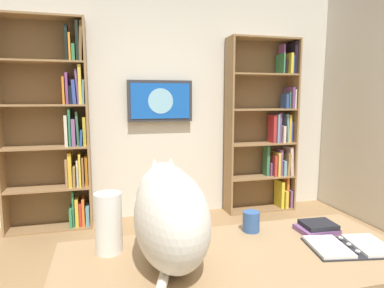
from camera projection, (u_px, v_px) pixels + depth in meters
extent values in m
cube|color=silver|center=(159.00, 102.00, 3.95)|extent=(4.52, 0.06, 2.70)
cube|color=#937047|center=(292.00, 126.00, 4.23)|extent=(0.02, 0.28, 2.11)
cube|color=#937047|center=(229.00, 127.00, 4.01)|extent=(0.02, 0.28, 2.11)
cube|color=brown|center=(256.00, 126.00, 4.25)|extent=(0.87, 0.01, 2.11)
cube|color=#937047|center=(259.00, 209.00, 4.26)|extent=(0.83, 0.27, 0.02)
cube|color=#937047|center=(260.00, 177.00, 4.20)|extent=(0.83, 0.27, 0.02)
cube|color=#937047|center=(261.00, 143.00, 4.15)|extent=(0.83, 0.27, 0.02)
cube|color=#937047|center=(262.00, 109.00, 4.09)|extent=(0.83, 0.27, 0.02)
cube|color=#937047|center=(263.00, 75.00, 4.03)|extent=(0.83, 0.27, 0.02)
cube|color=#937047|center=(264.00, 39.00, 3.98)|extent=(0.83, 0.27, 0.02)
cube|color=slate|center=(287.00, 197.00, 4.33)|extent=(0.03, 0.23, 0.22)
cube|color=orange|center=(286.00, 192.00, 4.30)|extent=(0.03, 0.13, 0.38)
cube|color=gold|center=(283.00, 198.00, 4.31)|extent=(0.04, 0.23, 0.22)
cube|color=gold|center=(279.00, 194.00, 4.29)|extent=(0.04, 0.20, 0.34)
cube|color=beige|center=(288.00, 160.00, 4.28)|extent=(0.06, 0.22, 0.36)
cube|color=olive|center=(285.00, 164.00, 4.25)|extent=(0.05, 0.22, 0.28)
cube|color=#70A2B4|center=(281.00, 167.00, 4.26)|extent=(0.04, 0.21, 0.19)
cube|color=slate|center=(278.00, 162.00, 4.24)|extent=(0.04, 0.16, 0.33)
cube|color=gold|center=(275.00, 164.00, 4.23)|extent=(0.03, 0.22, 0.29)
cube|color=#C03D35|center=(273.00, 165.00, 4.22)|extent=(0.03, 0.20, 0.26)
cube|color=#77447C|center=(269.00, 169.00, 4.23)|extent=(0.02, 0.14, 0.16)
cube|color=#38754B|center=(266.00, 160.00, 4.20)|extent=(0.04, 0.12, 0.38)
cube|color=#38479C|center=(289.00, 132.00, 4.23)|extent=(0.02, 0.14, 0.25)
cube|color=gold|center=(287.00, 128.00, 4.21)|extent=(0.03, 0.16, 0.34)
cube|color=#6B969F|center=(286.00, 128.00, 4.19)|extent=(0.04, 0.13, 0.35)
cube|color=#7B4686|center=(282.00, 135.00, 4.21)|extent=(0.02, 0.15, 0.18)
cube|color=beige|center=(280.00, 134.00, 4.19)|extent=(0.03, 0.23, 0.21)
cube|color=#724883|center=(277.00, 128.00, 4.17)|extent=(0.03, 0.17, 0.36)
cube|color=#689AB0|center=(275.00, 128.00, 4.16)|extent=(0.02, 0.21, 0.35)
cube|color=#B72E36|center=(272.00, 129.00, 4.15)|extent=(0.04, 0.17, 0.34)
cube|color=silver|center=(292.00, 99.00, 4.16)|extent=(0.02, 0.21, 0.23)
cube|color=#72467E|center=(289.00, 98.00, 4.16)|extent=(0.03, 0.24, 0.26)
cube|color=#3E6F4F|center=(288.00, 100.00, 4.14)|extent=(0.02, 0.13, 0.20)
cube|color=#2E498D|center=(285.00, 101.00, 4.15)|extent=(0.04, 0.15, 0.18)
cube|color=black|center=(292.00, 58.00, 4.11)|extent=(0.04, 0.22, 0.38)
cube|color=#254B8D|center=(289.00, 65.00, 4.11)|extent=(0.02, 0.22, 0.22)
cube|color=yellow|center=(287.00, 64.00, 4.08)|extent=(0.03, 0.24, 0.24)
cube|color=black|center=(284.00, 67.00, 4.09)|extent=(0.03, 0.14, 0.17)
cube|color=#854B8E|center=(282.00, 59.00, 4.08)|extent=(0.02, 0.13, 0.35)
cube|color=#387F4F|center=(280.00, 64.00, 4.06)|extent=(0.02, 0.21, 0.23)
cube|color=#937047|center=(88.00, 126.00, 3.59)|extent=(0.02, 0.28, 2.21)
cube|color=brown|center=(47.00, 126.00, 3.61)|extent=(0.88, 0.01, 2.21)
cube|color=#937047|center=(51.00, 228.00, 3.63)|extent=(0.84, 0.27, 0.02)
cube|color=#937047|center=(48.00, 188.00, 3.57)|extent=(0.84, 0.27, 0.02)
cube|color=#937047|center=(46.00, 147.00, 3.51)|extent=(0.84, 0.27, 0.02)
cube|color=#937047|center=(44.00, 105.00, 3.46)|extent=(0.84, 0.27, 0.02)
cube|color=#937047|center=(41.00, 62.00, 3.40)|extent=(0.84, 0.27, 0.02)
cube|color=#937047|center=(38.00, 16.00, 3.34)|extent=(0.84, 0.27, 0.02)
cube|color=#5F92A6|center=(88.00, 214.00, 3.71)|extent=(0.04, 0.22, 0.21)
cube|color=orange|center=(84.00, 211.00, 3.70)|extent=(0.03, 0.22, 0.30)
cube|color=red|center=(81.00, 213.00, 3.70)|extent=(0.03, 0.21, 0.25)
cube|color=gold|center=(77.00, 211.00, 3.67)|extent=(0.03, 0.18, 0.30)
cube|color=#307E52|center=(74.00, 208.00, 3.68)|extent=(0.02, 0.18, 0.38)
cube|color=#338653|center=(71.00, 216.00, 3.68)|extent=(0.03, 0.24, 0.20)
cube|color=orange|center=(87.00, 170.00, 3.65)|extent=(0.03, 0.16, 0.33)
cube|color=#8D603D|center=(83.00, 171.00, 3.63)|extent=(0.02, 0.22, 0.32)
cube|color=yellow|center=(80.00, 169.00, 3.63)|extent=(0.02, 0.23, 0.35)
cube|color=silver|center=(78.00, 173.00, 3.63)|extent=(0.02, 0.18, 0.28)
cube|color=olive|center=(75.00, 176.00, 3.61)|extent=(0.03, 0.21, 0.22)
cube|color=yellow|center=(70.00, 169.00, 3.60)|extent=(0.04, 0.17, 0.37)
cube|color=#9B724B|center=(67.00, 172.00, 3.60)|extent=(0.02, 0.24, 0.31)
cube|color=gold|center=(85.00, 131.00, 3.57)|extent=(0.03, 0.12, 0.30)
cube|color=#234F9B|center=(81.00, 138.00, 3.59)|extent=(0.03, 0.20, 0.17)
cube|color=#3D7150|center=(78.00, 129.00, 3.57)|extent=(0.03, 0.15, 0.36)
cube|color=#7F548E|center=(74.00, 132.00, 3.56)|extent=(0.04, 0.23, 0.29)
cube|color=#2D7E53|center=(70.00, 127.00, 3.56)|extent=(0.02, 0.24, 0.39)
cube|color=beige|center=(67.00, 130.00, 3.55)|extent=(0.03, 0.23, 0.33)
cube|color=#6CA39E|center=(83.00, 92.00, 3.52)|extent=(0.03, 0.16, 0.25)
cube|color=gold|center=(80.00, 85.00, 3.51)|extent=(0.03, 0.19, 0.40)
cube|color=#75508D|center=(77.00, 87.00, 3.50)|extent=(0.04, 0.15, 0.36)
cube|color=#364AA0|center=(74.00, 92.00, 3.50)|extent=(0.04, 0.22, 0.25)
cube|color=#17252B|center=(71.00, 95.00, 3.52)|extent=(0.03, 0.17, 0.19)
cube|color=#813F80|center=(67.00, 89.00, 3.48)|extent=(0.02, 0.21, 0.32)
cube|color=orange|center=(64.00, 91.00, 3.49)|extent=(0.02, 0.21, 0.28)
cube|color=olive|center=(81.00, 42.00, 3.46)|extent=(0.05, 0.17, 0.40)
cube|color=black|center=(77.00, 42.00, 3.45)|extent=(0.03, 0.21, 0.40)
cube|color=#347E4F|center=(74.00, 53.00, 3.47)|extent=(0.03, 0.23, 0.17)
cube|color=orange|center=(70.00, 48.00, 3.44)|extent=(0.02, 0.23, 0.27)
cube|color=black|center=(67.00, 43.00, 3.42)|extent=(0.03, 0.15, 0.35)
cube|color=#333338|center=(160.00, 101.00, 3.87)|extent=(0.74, 0.06, 0.47)
cube|color=blue|center=(161.00, 101.00, 3.84)|extent=(0.67, 0.01, 0.40)
cylinder|color=#8CCCEA|center=(161.00, 101.00, 3.83)|extent=(0.29, 0.00, 0.29)
cube|color=#A37F56|center=(239.00, 259.00, 1.36)|extent=(1.45, 0.64, 0.03)
cube|color=#A37F56|center=(334.00, 286.00, 1.85)|extent=(0.06, 0.06, 0.74)
ellipsoid|color=silver|center=(171.00, 219.00, 1.25)|extent=(0.27, 0.49, 0.37)
ellipsoid|color=silver|center=(166.00, 199.00, 1.35)|extent=(0.23, 0.27, 0.28)
sphere|color=silver|center=(163.00, 177.00, 1.40)|extent=(0.13, 0.13, 0.13)
cone|color=silver|center=(171.00, 166.00, 1.40)|extent=(0.06, 0.06, 0.07)
cone|color=silver|center=(154.00, 167.00, 1.39)|extent=(0.06, 0.06, 0.07)
cone|color=beige|center=(171.00, 167.00, 1.40)|extent=(0.03, 0.03, 0.05)
cone|color=beige|center=(155.00, 168.00, 1.38)|extent=(0.03, 0.03, 0.05)
cube|color=#26262B|center=(369.00, 247.00, 1.43)|extent=(0.19, 0.24, 0.01)
cube|color=#26262B|center=(328.00, 248.00, 1.41)|extent=(0.19, 0.24, 0.01)
cube|color=#26262B|center=(349.00, 248.00, 1.42)|extent=(0.07, 0.22, 0.01)
cube|color=white|center=(369.00, 245.00, 1.43)|extent=(0.17, 0.23, 0.01)
cube|color=white|center=(328.00, 246.00, 1.41)|extent=(0.17, 0.23, 0.01)
cylinder|color=silver|center=(358.00, 251.00, 1.35)|extent=(0.02, 0.02, 0.01)
cylinder|color=silver|center=(349.00, 244.00, 1.42)|extent=(0.02, 0.02, 0.01)
cylinder|color=silver|center=(341.00, 238.00, 1.49)|extent=(0.02, 0.02, 0.01)
cylinder|color=white|center=(109.00, 223.00, 1.37)|extent=(0.11, 0.11, 0.25)
cylinder|color=#335999|center=(251.00, 221.00, 1.60)|extent=(0.08, 0.08, 0.10)
cube|color=#7A4C84|center=(316.00, 229.00, 1.60)|extent=(0.18, 0.13, 0.02)
cube|color=black|center=(318.00, 225.00, 1.60)|extent=(0.16, 0.13, 0.02)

